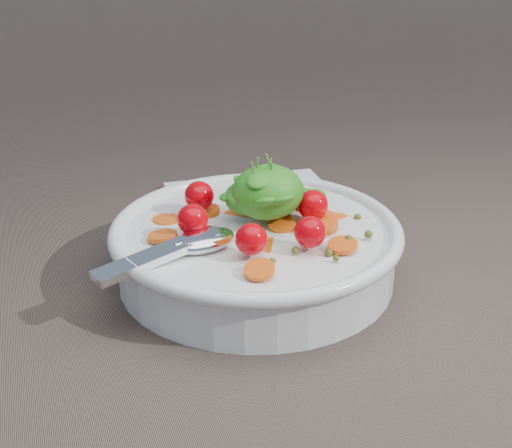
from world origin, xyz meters
name	(u,v)px	position (x,y,z in m)	size (l,w,h in m)	color
ground	(276,272)	(0.00, 0.00, 0.00)	(6.00, 6.00, 0.00)	brown
bowl	(256,246)	(-0.02, 0.00, 0.03)	(0.28, 0.26, 0.11)	silver
napkin	(256,203)	(0.03, 0.15, 0.00)	(0.18, 0.16, 0.01)	white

